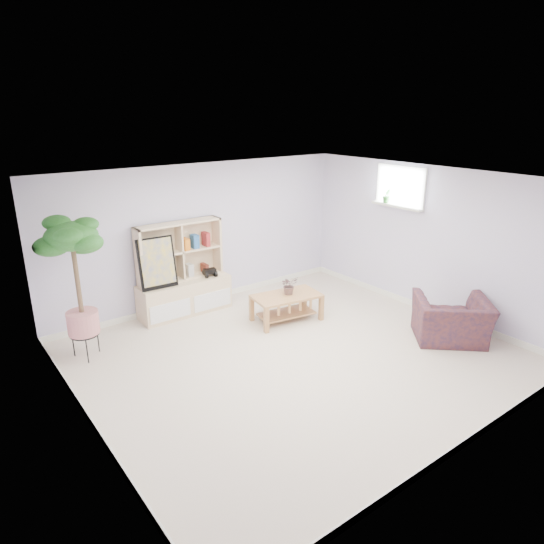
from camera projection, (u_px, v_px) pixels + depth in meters
floor at (295, 356)px, 6.68m from camera, size 5.50×5.00×0.01m
ceiling at (298, 181)px, 5.91m from camera, size 5.50×5.00×0.01m
walls at (297, 273)px, 6.29m from camera, size 5.51×5.01×2.40m
baseboard at (295, 352)px, 6.67m from camera, size 5.50×5.00×0.10m
window at (401, 187)px, 8.04m from camera, size 0.10×0.98×0.68m
window_sill at (397, 206)px, 8.11m from camera, size 0.14×1.00×0.04m
storage_unit at (183, 269)px, 7.84m from camera, size 1.52×0.51×1.52m
poster at (157, 263)px, 7.46m from camera, size 0.59×0.16×0.80m
toy_truck at (210, 272)px, 8.07m from camera, size 0.31×0.24×0.15m
coffee_table at (286, 308)px, 7.73m from camera, size 1.13×0.73×0.43m
table_plant at (289, 285)px, 7.66m from camera, size 0.30×0.27×0.30m
floor_tree at (79, 290)px, 6.34m from camera, size 0.90×0.90×1.97m
armchair at (451, 317)px, 7.00m from camera, size 1.34×1.33×0.75m
sill_plant at (386, 196)px, 8.25m from camera, size 0.17×0.15×0.24m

